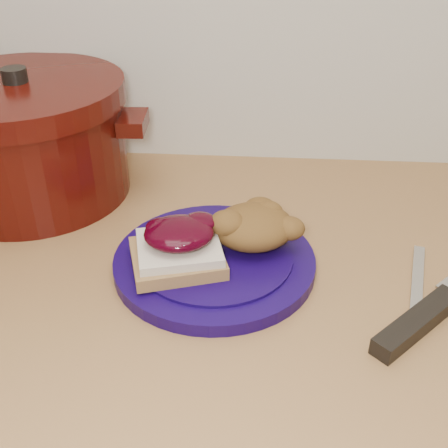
# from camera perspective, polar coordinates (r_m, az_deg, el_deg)

# --- Properties ---
(plate) EXTENTS (0.28, 0.28, 0.02)m
(plate) POSITION_cam_1_polar(r_m,az_deg,el_deg) (0.67, -0.97, -3.89)
(plate) COLOR #12043F
(plate) RESTS_ON wood_countertop
(sandwich) EXTENTS (0.12, 0.12, 0.05)m
(sandwich) POSITION_cam_1_polar(r_m,az_deg,el_deg) (0.64, -4.67, -2.28)
(sandwich) COLOR olive
(sandwich) RESTS_ON plate
(stuffing_mound) EXTENTS (0.11, 0.10, 0.05)m
(stuffing_mound) POSITION_cam_1_polar(r_m,az_deg,el_deg) (0.67, 3.00, -0.29)
(stuffing_mound) COLOR brown
(stuffing_mound) RESTS_ON plate
(chef_knife) EXTENTS (0.27, 0.27, 0.02)m
(chef_knife) POSITION_cam_1_polar(r_m,az_deg,el_deg) (0.66, 21.22, -7.47)
(chef_knife) COLOR black
(chef_knife) RESTS_ON wood_countertop
(butter_knife) EXTENTS (0.05, 0.16, 0.00)m
(butter_knife) POSITION_cam_1_polar(r_m,az_deg,el_deg) (0.68, 19.02, -6.07)
(butter_knife) COLOR silver
(butter_knife) RESTS_ON wood_countertop
(dutch_oven) EXTENTS (0.34, 0.30, 0.18)m
(dutch_oven) POSITION_cam_1_polar(r_m,az_deg,el_deg) (0.85, -19.36, 8.21)
(dutch_oven) COLOR #360905
(dutch_oven) RESTS_ON wood_countertop
(pepper_grinder) EXTENTS (0.07, 0.07, 0.13)m
(pepper_grinder) POSITION_cam_1_polar(r_m,az_deg,el_deg) (0.89, -18.10, 8.27)
(pepper_grinder) COLOR black
(pepper_grinder) RESTS_ON wood_countertop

